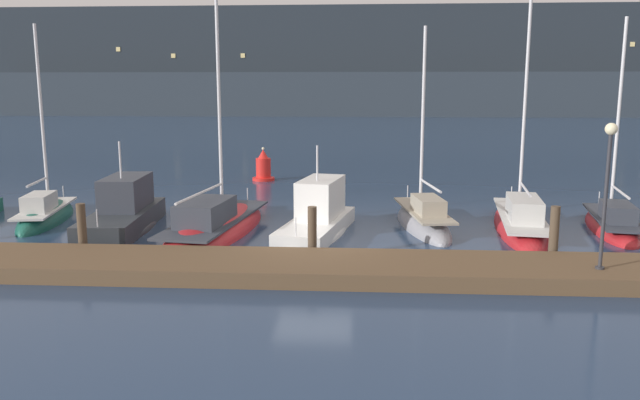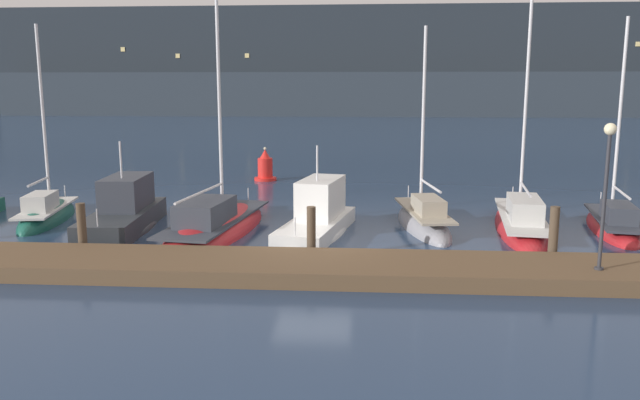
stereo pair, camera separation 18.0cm
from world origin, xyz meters
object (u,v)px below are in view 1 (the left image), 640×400
object	(u,v)px
sailboat_berth_7	(520,225)
sailboat_berth_8	(612,226)
dock_lamppost	(608,172)
channel_buoy	(263,168)
sailboat_berth_4	(216,230)
motorboat_berth_3	(124,220)
sailboat_berth_6	(423,224)
motorboat_berth_5	(317,224)
sailboat_berth_2	(46,219)

from	to	relation	value
sailboat_berth_7	sailboat_berth_8	xyz separation A→B (m)	(3.43, 0.07, -0.02)
sailboat_berth_7	dock_lamppost	bearing A→B (deg)	-86.47
channel_buoy	dock_lamppost	size ratio (longest dim) A/B	0.48
sailboat_berth_4	channel_buoy	world-z (taller)	sailboat_berth_4
channel_buoy	motorboat_berth_3	bearing A→B (deg)	-104.71
motorboat_berth_3	sailboat_berth_6	distance (m)	11.36
sailboat_berth_4	motorboat_berth_5	distance (m)	3.75
sailboat_berth_7	channel_buoy	bearing A→B (deg)	135.00
sailboat_berth_2	sailboat_berth_6	distance (m)	14.94
motorboat_berth_3	sailboat_berth_4	bearing A→B (deg)	-6.14
motorboat_berth_3	sailboat_berth_8	xyz separation A→B (m)	(18.40, 1.18, -0.23)
motorboat_berth_3	sailboat_berth_8	bearing A→B (deg)	3.68
motorboat_berth_5	sailboat_berth_6	distance (m)	4.18
motorboat_berth_5	sailboat_berth_8	xyz separation A→B (m)	(11.06, 1.41, -0.23)
sailboat_berth_2	sailboat_berth_8	size ratio (longest dim) A/B	1.01
sailboat_berth_2	sailboat_berth_8	distance (m)	22.04
sailboat_berth_2	sailboat_berth_4	bearing A→B (deg)	-12.18
sailboat_berth_2	channel_buoy	bearing A→B (deg)	58.87
sailboat_berth_4	motorboat_berth_5	world-z (taller)	sailboat_berth_4
dock_lamppost	sailboat_berth_8	bearing A→B (deg)	66.31
motorboat_berth_3	sailboat_berth_6	xyz separation A→B (m)	(11.30, 1.07, -0.24)
sailboat_berth_2	motorboat_berth_5	world-z (taller)	sailboat_berth_2
sailboat_berth_8	channel_buoy	xyz separation A→B (m)	(-15.05, 11.56, 0.57)
motorboat_berth_3	dock_lamppost	bearing A→B (deg)	-20.27
sailboat_berth_8	motorboat_berth_3	bearing A→B (deg)	-176.32
motorboat_berth_3	sailboat_berth_7	bearing A→B (deg)	4.26
sailboat_berth_8	motorboat_berth_5	bearing A→B (deg)	-172.72
sailboat_berth_8	dock_lamppost	world-z (taller)	sailboat_berth_8
sailboat_berth_8	channel_buoy	distance (m)	18.99
motorboat_berth_5	dock_lamppost	bearing A→B (deg)	-34.11
motorboat_berth_5	sailboat_berth_6	xyz separation A→B (m)	(3.96, 1.30, -0.24)
motorboat_berth_3	sailboat_berth_7	distance (m)	15.01
sailboat_berth_2	sailboat_berth_6	size ratio (longest dim) A/B	1.02
sailboat_berth_6	sailboat_berth_8	size ratio (longest dim) A/B	0.98
motorboat_berth_5	channel_buoy	distance (m)	13.58
motorboat_berth_3	motorboat_berth_5	distance (m)	7.35
sailboat_berth_7	sailboat_berth_8	distance (m)	3.43
motorboat_berth_3	motorboat_berth_5	bearing A→B (deg)	-1.81
motorboat_berth_5	sailboat_berth_6	world-z (taller)	sailboat_berth_6
sailboat_berth_6	sailboat_berth_8	distance (m)	7.10
sailboat_berth_4	channel_buoy	distance (m)	13.14
sailboat_berth_2	dock_lamppost	world-z (taller)	sailboat_berth_2
sailboat_berth_8	dock_lamppost	bearing A→B (deg)	-113.69
sailboat_berth_2	sailboat_berth_7	bearing A→B (deg)	-0.19
motorboat_berth_3	sailboat_berth_6	size ratio (longest dim) A/B	0.80
motorboat_berth_3	dock_lamppost	world-z (taller)	dock_lamppost
sailboat_berth_2	dock_lamppost	xyz separation A→B (m)	(19.03, -6.86, 2.97)
sailboat_berth_2	sailboat_berth_7	size ratio (longest dim) A/B	0.81
sailboat_berth_2	channel_buoy	size ratio (longest dim) A/B	4.44
channel_buoy	motorboat_berth_5	bearing A→B (deg)	-72.88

